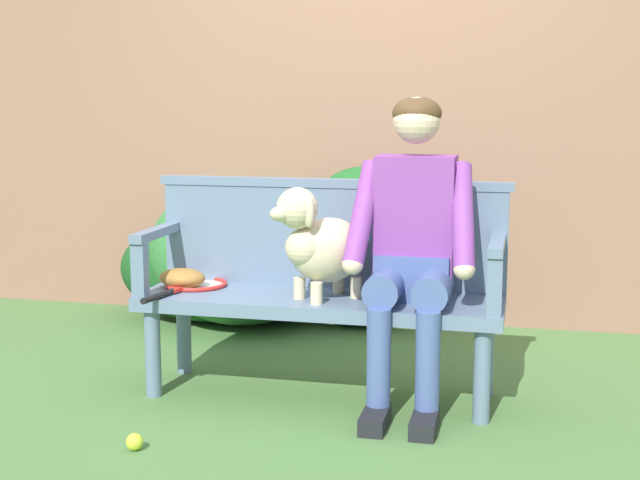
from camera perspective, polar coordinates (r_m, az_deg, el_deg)
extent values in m
plane|color=#4C753D|center=(4.02, 0.00, -10.00)|extent=(40.00, 40.00, 0.00)
cube|color=#936651|center=(5.34, 3.89, 7.58)|extent=(8.00, 0.30, 2.35)
ellipsoid|color=#194C1E|center=(5.29, -7.17, -1.91)|extent=(1.10, 0.70, 0.62)
ellipsoid|color=#1E5B23|center=(5.09, 2.73, -0.49)|extent=(0.75, 0.54, 0.94)
ellipsoid|color=#337538|center=(5.21, -5.04, -0.76)|extent=(1.10, 1.04, 0.86)
cube|color=slate|center=(3.90, 0.00, -4.06)|extent=(1.60, 0.48, 0.06)
cylinder|color=slate|center=(4.02, -10.77, -7.20)|extent=(0.07, 0.07, 0.40)
cylinder|color=slate|center=(3.69, 10.44, -8.66)|extent=(0.07, 0.07, 0.40)
cylinder|color=slate|center=(4.34, -8.81, -5.93)|extent=(0.07, 0.07, 0.40)
cylinder|color=slate|center=(4.04, 10.71, -7.11)|extent=(0.07, 0.07, 0.40)
cube|color=slate|center=(4.06, 0.69, 0.18)|extent=(1.60, 0.05, 0.46)
cube|color=slate|center=(4.02, 0.69, 3.70)|extent=(1.64, 0.06, 0.04)
cube|color=slate|center=(3.93, -11.58, -1.92)|extent=(0.06, 0.06, 0.24)
cube|color=slate|center=(4.09, -10.46, 0.52)|extent=(0.06, 0.48, 0.04)
cube|color=slate|center=(3.58, 11.24, -3.00)|extent=(0.06, 0.06, 0.24)
cube|color=slate|center=(3.75, 11.42, -0.27)|extent=(0.06, 0.48, 0.04)
cube|color=black|center=(3.64, 3.57, -11.53)|extent=(0.10, 0.24, 0.07)
cylinder|color=#475B93|center=(3.63, 3.82, -7.58)|extent=(0.10, 0.10, 0.41)
cylinder|color=#475B93|center=(3.72, 4.26, -3.01)|extent=(0.15, 0.31, 0.15)
cube|color=black|center=(3.61, 6.77, -11.73)|extent=(0.10, 0.24, 0.07)
cylinder|color=#475B93|center=(3.61, 6.99, -7.75)|extent=(0.10, 0.10, 0.41)
cylinder|color=#475B93|center=(3.69, 7.33, -3.14)|extent=(0.15, 0.31, 0.15)
cube|color=#475B93|center=(3.85, 6.10, -2.31)|extent=(0.32, 0.24, 0.20)
cube|color=#843D93|center=(3.83, 6.20, 1.57)|extent=(0.34, 0.22, 0.52)
cylinder|color=#843D93|center=(3.74, 2.80, 1.75)|extent=(0.14, 0.32, 0.45)
sphere|color=beige|center=(3.67, 2.14, -1.57)|extent=(0.09, 0.09, 0.09)
cylinder|color=#843D93|center=(3.69, 9.22, 1.54)|extent=(0.14, 0.32, 0.45)
sphere|color=beige|center=(3.61, 9.33, -1.86)|extent=(0.09, 0.09, 0.09)
sphere|color=beige|center=(3.78, 6.27, 7.70)|extent=(0.20, 0.20, 0.20)
ellipsoid|color=#51381E|center=(3.79, 6.30, 8.16)|extent=(0.21, 0.21, 0.14)
cylinder|color=beige|center=(3.83, -1.34, -3.13)|extent=(0.05, 0.05, 0.09)
cylinder|color=beige|center=(3.73, -0.23, -3.48)|extent=(0.05, 0.05, 0.09)
cylinder|color=beige|center=(3.95, 1.22, -2.76)|extent=(0.05, 0.05, 0.09)
cylinder|color=beige|center=(3.85, 2.36, -3.08)|extent=(0.05, 0.05, 0.09)
ellipsoid|color=beige|center=(3.81, 0.52, -0.65)|extent=(0.41, 0.42, 0.28)
sphere|color=beige|center=(3.73, -1.02, -0.48)|extent=(0.16, 0.16, 0.16)
sphere|color=beige|center=(3.69, -1.48, 2.08)|extent=(0.18, 0.18, 0.18)
ellipsoid|color=beige|center=(3.65, -2.52, 1.71)|extent=(0.12, 0.13, 0.07)
ellipsoid|color=beige|center=(3.76, -1.96, 2.02)|extent=(0.07, 0.07, 0.13)
ellipsoid|color=beige|center=(3.64, -0.67, 1.79)|extent=(0.07, 0.07, 0.13)
sphere|color=beige|center=(3.90, 2.52, 0.40)|extent=(0.08, 0.08, 0.08)
torus|color=red|center=(4.14, -8.03, -2.83)|extent=(0.34, 0.34, 0.02)
cylinder|color=silver|center=(4.14, -8.02, -2.92)|extent=(0.25, 0.25, 0.00)
cube|color=red|center=(4.00, -9.30, -3.21)|extent=(0.05, 0.08, 0.02)
cylinder|color=black|center=(3.89, -10.46, -3.60)|extent=(0.07, 0.22, 0.03)
ellipsoid|color=#9E6B2D|center=(4.10, -8.91, -2.45)|extent=(0.24, 0.19, 0.09)
sphere|color=#CCDB33|center=(3.49, -11.92, -12.67)|extent=(0.07, 0.07, 0.07)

